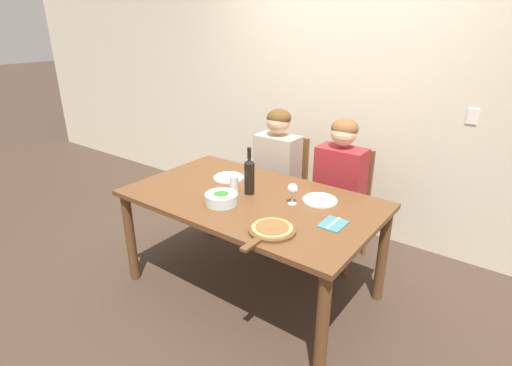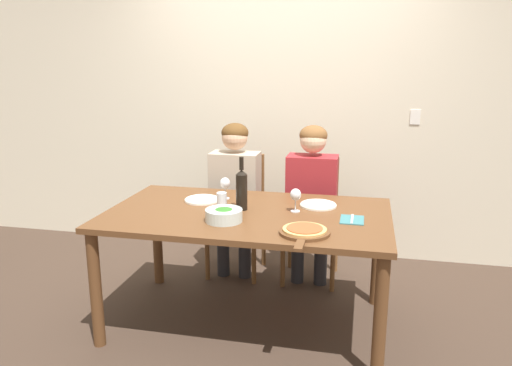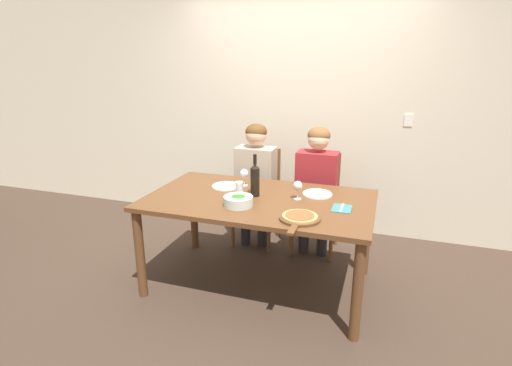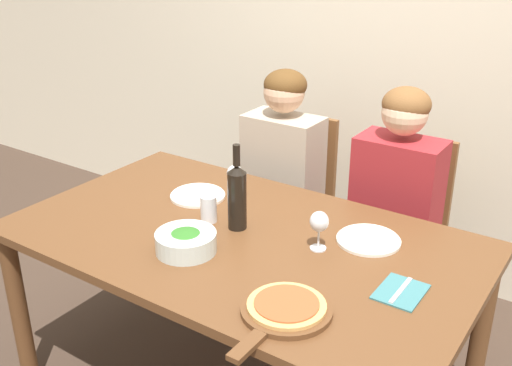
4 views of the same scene
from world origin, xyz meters
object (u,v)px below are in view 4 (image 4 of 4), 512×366
dinner_plate_left (198,195)px  wine_glass_left (235,175)px  dinner_plate_right (369,239)px  fork_on_napkin (401,292)px  water_tumbler (209,209)px  wine_glass_right (319,223)px  chair_left (292,200)px  person_man (395,195)px  broccoli_bowl (186,242)px  chair_right (400,230)px  person_woman (281,167)px  wine_bottle (237,195)px  pizza_on_board (285,309)px

dinner_plate_left → wine_glass_left: wine_glass_left is taller
dinner_plate_right → fork_on_napkin: 0.34m
dinner_plate_left → wine_glass_left: size_ratio=1.59×
water_tumbler → dinner_plate_left: bearing=139.9°
dinner_plate_right → wine_glass_right: wine_glass_right is taller
chair_left → fork_on_napkin: size_ratio=5.35×
dinner_plate_left → wine_glass_left: (0.14, 0.09, 0.10)m
person_man → broccoli_bowl: (-0.42, -0.95, 0.06)m
chair_right → chair_left: bearing=180.0°
dinner_plate_left → water_tumbler: 0.25m
wine_glass_right → person_woman: bearing=130.7°
water_tumbler → wine_glass_left: bearing=100.7°
chair_left → dinner_plate_right: (0.71, -0.63, 0.26)m
wine_bottle → dinner_plate_left: wine_bottle is taller
chair_right → fork_on_napkin: 0.98m
chair_left → broccoli_bowl: (0.19, -1.06, 0.29)m
fork_on_napkin → chair_right: bearing=110.3°
chair_left → pizza_on_board: (0.68, -1.19, 0.27)m
pizza_on_board → fork_on_napkin: (0.25, 0.31, -0.01)m
person_man → dinner_plate_right: bearing=-79.1°
dinner_plate_right → broccoli_bowl: bearing=-140.0°
person_man → broccoli_bowl: bearing=-113.9°
fork_on_napkin → wine_glass_right: bearing=164.3°
person_man → wine_glass_left: size_ratio=8.20×
wine_bottle → water_tumbler: (-0.13, -0.02, -0.08)m
person_man → fork_on_napkin: (0.33, -0.77, 0.03)m
chair_right → pizza_on_board: bearing=-86.3°
chair_left → person_woman: (0.00, -0.11, 0.23)m
person_woman → person_man: (0.61, 0.00, 0.00)m
person_woman → wine_glass_right: (0.58, -0.67, 0.13)m
person_woman → person_man: same height
broccoli_bowl → chair_right: bearing=68.4°
dinner_plate_right → fork_on_napkin: dinner_plate_right is taller
chair_left → person_man: 0.66m
chair_left → dinner_plate_right: chair_left is taller
chair_right → water_tumbler: size_ratio=8.76×
pizza_on_board → wine_glass_left: bearing=136.0°
pizza_on_board → water_tumbler: (-0.58, 0.36, 0.04)m
chair_right → wine_glass_right: bearing=-92.3°
dinner_plate_left → dinner_plate_right: 0.79m
wine_glass_right → dinner_plate_left: bearing=170.6°
chair_left → dinner_plate_left: (-0.08, -0.67, 0.26)m
person_woman → wine_glass_left: (0.06, -0.47, 0.13)m
broccoli_bowl → dinner_plate_right: bearing=40.0°
person_man → wine_glass_right: size_ratio=8.20×
chair_right → person_man: bearing=-90.0°
dinner_plate_right → fork_on_napkin: bearing=-48.2°
broccoli_bowl → wine_glass_right: (0.39, 0.28, 0.07)m
chair_left → wine_bottle: wine_bottle is taller
dinner_plate_left → chair_left: bearing=83.2°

